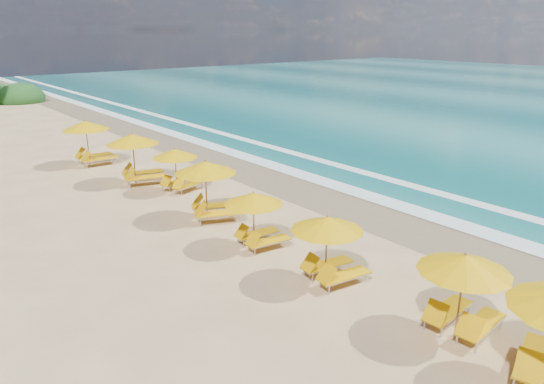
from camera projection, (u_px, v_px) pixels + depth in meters
The scene contains 10 objects.
ground at pixel (272, 219), 21.03m from camera, with size 160.00×160.00×0.00m, color tan.
wet_sand at pixel (338, 200), 23.42m from camera, with size 4.00×160.00×0.01m, color #877650.
surf_foam at pixel (376, 188), 25.03m from camera, with size 4.00×160.00×0.01m.
station_1 at pixel (464, 288), 12.74m from camera, with size 2.70×2.53×2.37m.
station_2 at pixel (331, 244), 15.42m from camera, with size 2.71×2.58×2.29m.
station_3 at pixel (258, 216), 17.97m from camera, with size 2.54×2.40×2.18m.
station_4 at pixel (211, 186), 20.61m from camera, with size 3.39×3.36×2.59m.
station_5 at pixel (178, 167), 24.30m from camera, with size 2.79×2.71×2.23m.
station_6 at pixel (138, 155), 25.53m from camera, with size 3.36×3.27×2.68m.
station_7 at pixel (91, 139), 29.11m from camera, with size 2.97×2.76×2.69m.
Camera 1 is at (-12.38, -15.25, 7.60)m, focal length 32.96 mm.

